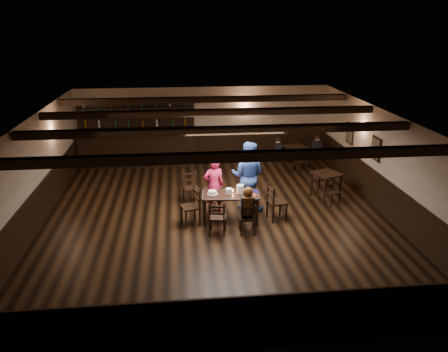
{
  "coord_description": "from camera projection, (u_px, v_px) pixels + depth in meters",
  "views": [
    {
      "loc": [
        -0.91,
        -10.5,
        4.95
      ],
      "look_at": [
        0.24,
        0.2,
        1.07
      ],
      "focal_mm": 35.0,
      "sensor_mm": 36.0,
      "label": 1
    }
  ],
  "objects": [
    {
      "name": "dining_table",
      "position": [
        230.0,
        197.0,
        11.15
      ],
      "size": [
        1.51,
        0.85,
        0.75
      ],
      "color": "black",
      "rests_on": "ground"
    },
    {
      "name": "tea_light",
      "position": [
        233.0,
        191.0,
        11.23
      ],
      "size": [
        0.05,
        0.05,
        0.06
      ],
      "color": "#A5A8AD",
      "rests_on": "dining_table"
    },
    {
      "name": "salt_shaker",
      "position": [
        245.0,
        193.0,
        11.08
      ],
      "size": [
        0.04,
        0.04,
        0.1
      ],
      "primitive_type": "cylinder",
      "color": "silver",
      "rests_on": "dining_table"
    },
    {
      "name": "man_blue",
      "position": [
        248.0,
        176.0,
        11.78
      ],
      "size": [
        1.13,
        1.02,
        1.92
      ],
      "primitive_type": "imported",
      "rotation": [
        0.0,
        0.0,
        2.76
      ],
      "color": "#1E4A88",
      "rests_on": "ground"
    },
    {
      "name": "chair_far_pushed",
      "position": [
        190.0,
        185.0,
        12.34
      ],
      "size": [
        0.5,
        0.48,
        0.93
      ],
      "color": "black",
      "rests_on": "ground"
    },
    {
      "name": "pepper_shaker",
      "position": [
        249.0,
        193.0,
        11.07
      ],
      "size": [
        0.04,
        0.04,
        0.1
      ],
      "primitive_type": "cylinder",
      "color": "#A5A8AD",
      "rests_on": "dining_table"
    },
    {
      "name": "menu_red",
      "position": [
        251.0,
        195.0,
        11.03
      ],
      "size": [
        0.32,
        0.25,
        0.0
      ],
      "primitive_type": "cube",
      "rotation": [
        0.0,
        0.0,
        0.15
      ],
      "color": "maroon",
      "rests_on": "dining_table"
    },
    {
      "name": "menu_blue",
      "position": [
        254.0,
        192.0,
        11.26
      ],
      "size": [
        0.27,
        0.2,
        0.0
      ],
      "primitive_type": "cube",
      "rotation": [
        0.0,
        0.0,
        0.04
      ],
      "color": "#0E0E47",
      "rests_on": "dining_table"
    },
    {
      "name": "bg_patron_right",
      "position": [
        317.0,
        145.0,
        15.28
      ],
      "size": [
        0.28,
        0.37,
        0.69
      ],
      "color": "black",
      "rests_on": "ground"
    },
    {
      "name": "bar_counter",
      "position": [
        138.0,
        145.0,
        15.52
      ],
      "size": [
        4.28,
        0.7,
        2.2
      ],
      "color": "black",
      "rests_on": "ground"
    },
    {
      "name": "chair_end_right",
      "position": [
        274.0,
        199.0,
        11.24
      ],
      "size": [
        0.51,
        0.53,
        0.98
      ],
      "color": "black",
      "rests_on": "ground"
    },
    {
      "name": "back_table_b",
      "position": [
        296.0,
        149.0,
        15.28
      ],
      "size": [
        0.99,
        0.99,
        0.75
      ],
      "color": "black",
      "rests_on": "ground"
    },
    {
      "name": "cake",
      "position": [
        212.0,
        193.0,
        11.11
      ],
      "size": [
        0.27,
        0.27,
        0.09
      ],
      "color": "white",
      "rests_on": "dining_table"
    },
    {
      "name": "plate_stack_a",
      "position": [
        229.0,
        191.0,
        11.07
      ],
      "size": [
        0.17,
        0.17,
        0.16
      ],
      "primitive_type": "cylinder",
      "color": "white",
      "rests_on": "dining_table"
    },
    {
      "name": "drink_glass",
      "position": [
        244.0,
        191.0,
        11.18
      ],
      "size": [
        0.07,
        0.07,
        0.1
      ],
      "primitive_type": "cylinder",
      "color": "silver",
      "rests_on": "dining_table"
    },
    {
      "name": "room_shell",
      "position": [
        216.0,
        153.0,
        11.04
      ],
      "size": [
        9.02,
        10.02,
        2.71
      ],
      "color": "beige",
      "rests_on": "ground"
    },
    {
      "name": "bg_patron_left",
      "position": [
        278.0,
        147.0,
        15.02
      ],
      "size": [
        0.22,
        0.34,
        0.67
      ],
      "color": "black",
      "rests_on": "ground"
    },
    {
      "name": "chair_end_left",
      "position": [
        193.0,
        203.0,
        11.02
      ],
      "size": [
        0.54,
        0.56,
        0.96
      ],
      "color": "black",
      "rests_on": "ground"
    },
    {
      "name": "seated_person",
      "position": [
        248.0,
        203.0,
        10.43
      ],
      "size": [
        0.32,
        0.48,
        0.78
      ],
      "color": "black",
      "rests_on": "ground"
    },
    {
      "name": "plate_stack_b",
      "position": [
        240.0,
        189.0,
        11.15
      ],
      "size": [
        0.18,
        0.18,
        0.22
      ],
      "primitive_type": "cylinder",
      "color": "white",
      "rests_on": "dining_table"
    },
    {
      "name": "chair_near_right",
      "position": [
        248.0,
        217.0,
        10.5
      ],
      "size": [
        0.39,
        0.37,
        0.81
      ],
      "color": "black",
      "rests_on": "ground"
    },
    {
      "name": "ground",
      "position": [
        216.0,
        217.0,
        11.6
      ],
      "size": [
        10.0,
        10.0,
        0.0
      ],
      "primitive_type": "plane",
      "color": "black",
      "rests_on": "ground"
    },
    {
      "name": "woman_pink",
      "position": [
        214.0,
        185.0,
        11.66
      ],
      "size": [
        0.62,
        0.47,
        1.53
      ],
      "primitive_type": "imported",
      "rotation": [
        0.0,
        0.0,
        3.33
      ],
      "color": "#EC3359",
      "rests_on": "ground"
    },
    {
      "name": "chair_near_left",
      "position": [
        217.0,
        216.0,
        10.45
      ],
      "size": [
        0.48,
        0.46,
        0.87
      ],
      "color": "black",
      "rests_on": "ground"
    },
    {
      "name": "back_table_a",
      "position": [
        326.0,
        177.0,
        12.67
      ],
      "size": [
        0.93,
        0.93,
        0.75
      ],
      "color": "black",
      "rests_on": "ground"
    }
  ]
}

